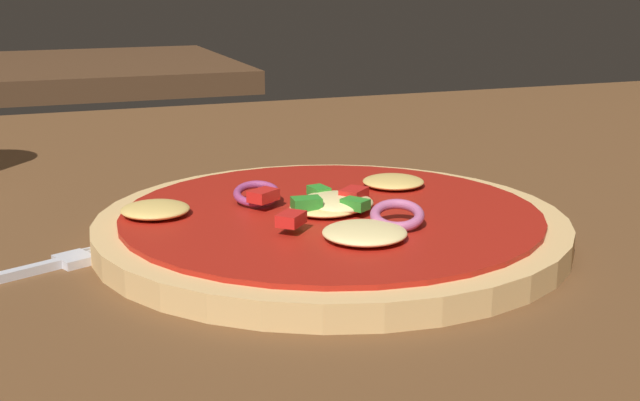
% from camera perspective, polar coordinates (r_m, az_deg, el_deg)
% --- Properties ---
extents(dining_table, '(1.48, 1.09, 0.04)m').
position_cam_1_polar(dining_table, '(0.54, -3.48, -4.46)').
color(dining_table, brown).
rests_on(dining_table, ground).
extents(pizza, '(0.29, 0.29, 0.03)m').
position_cam_1_polar(pizza, '(0.53, 0.70, -1.61)').
color(pizza, tan).
rests_on(pizza, dining_table).
extents(fork, '(0.16, 0.08, 0.01)m').
position_cam_1_polar(fork, '(0.50, -18.38, -4.35)').
color(fork, silver).
rests_on(fork, dining_table).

